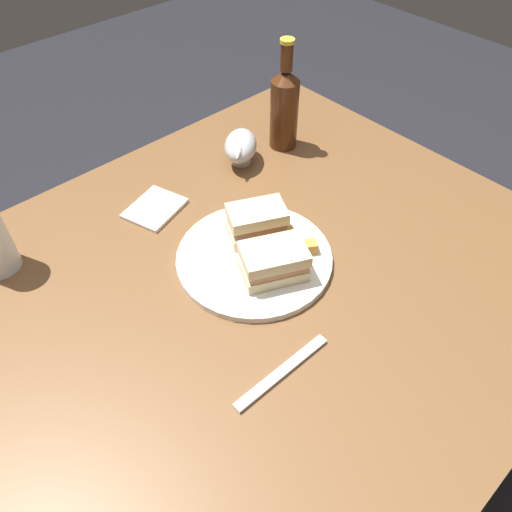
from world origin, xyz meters
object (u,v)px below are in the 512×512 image
Objects in this scene: sandwich_half_right at (257,222)px; gravy_boat at (241,146)px; cider_bottle at (284,106)px; napkin at (155,208)px; plate at (254,258)px; sandwich_half_left at (274,262)px; fork at (282,372)px.

sandwich_half_right is 0.96× the size of gravy_boat.
gravy_boat is 0.52× the size of cider_bottle.
sandwich_half_right reaches higher than napkin.
sandwich_half_left reaches higher than plate.
sandwich_half_left is 0.19m from fork.
fork is at bearing -129.77° from sandwich_half_left.
sandwich_half_left is 0.53× the size of cider_bottle.
sandwich_half_right is 1.12× the size of napkin.
plate reaches higher than fork.
plate is 2.16× the size of sandwich_half_left.
napkin is (-0.09, 0.20, -0.04)m from sandwich_half_right.
plate is 1.57× the size of fork.
plate is 2.57× the size of napkin.
plate is at bearing -142.55° from cider_bottle.
sandwich_half_left and gravy_boat have the same top height.
napkin is 0.44m from fork.
gravy_boat is 0.54m from fork.
cider_bottle reaches higher than fork.
sandwich_half_right is 0.50× the size of cider_bottle.
fork is (-0.07, -0.44, -0.00)m from napkin.
napkin is (-0.05, 0.29, -0.04)m from sandwich_half_left.
cider_bottle is at bearing -1.55° from napkin.
gravy_boat is 0.24m from napkin.
plate is at bearing -137.66° from sandwich_half_right.
sandwich_half_left is 0.35m from gravy_boat.
gravy_boat is 0.71× the size of fork.
sandwich_half_right is at bearing -143.37° from cider_bottle.
cider_bottle is 0.61m from fork.
sandwich_half_left is 0.30m from napkin.
cider_bottle is (0.30, 0.23, 0.09)m from plate.
gravy_boat is (0.18, 0.24, 0.04)m from plate.
cider_bottle is at bearing 43.04° from sandwich_half_left.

